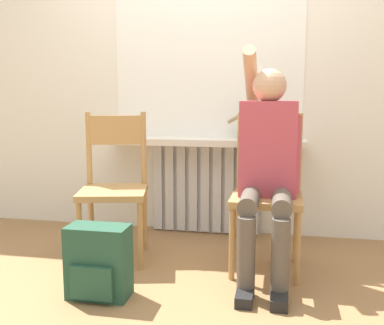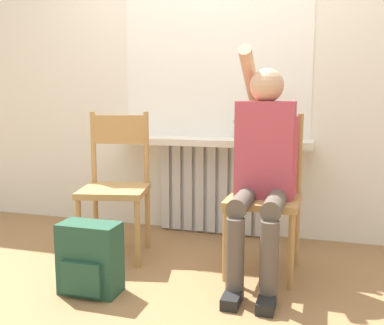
{
  "view_description": "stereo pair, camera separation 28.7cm",
  "coord_description": "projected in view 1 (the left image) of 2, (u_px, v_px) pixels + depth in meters",
  "views": [
    {
      "loc": [
        0.57,
        -2.28,
        1.09
      ],
      "look_at": [
        0.0,
        0.59,
        0.65
      ],
      "focal_mm": 42.0,
      "sensor_mm": 36.0,
      "label": 1
    },
    {
      "loc": [
        0.85,
        -2.21,
        1.09
      ],
      "look_at": [
        0.0,
        0.59,
        0.65
      ],
      "focal_mm": 42.0,
      "sensor_mm": 36.0,
      "label": 2
    }
  ],
  "objects": [
    {
      "name": "windowsill",
      "position": [
        204.0,
        142.0,
        3.41
      ],
      "size": [
        1.52,
        0.26,
        0.05
      ],
      "color": "silver",
      "rests_on": "radiator"
    },
    {
      "name": "chair_right",
      "position": [
        267.0,
        191.0,
        2.79
      ],
      "size": [
        0.43,
        0.43,
        0.97
      ],
      "rotation": [
        0.0,
        0.0,
        -0.01
      ],
      "color": "#B2844C",
      "rests_on": "ground_plane"
    },
    {
      "name": "radiator",
      "position": [
        206.0,
        188.0,
        3.55
      ],
      "size": [
        0.86,
        0.08,
        0.71
      ],
      "color": "silver",
      "rests_on": "ground_plane"
    },
    {
      "name": "wall_with_window",
      "position": [
        208.0,
        61.0,
        3.48
      ],
      "size": [
        7.0,
        0.06,
        2.7
      ],
      "color": "white",
      "rests_on": "ground_plane"
    },
    {
      "name": "cat",
      "position": [
        264.0,
        121.0,
        3.32
      ],
      "size": [
        0.45,
        0.12,
        0.22
      ],
      "color": "#9E896B",
      "rests_on": "windowsill"
    },
    {
      "name": "person",
      "position": [
        267.0,
        161.0,
        2.65
      ],
      "size": [
        0.36,
        0.97,
        1.38
      ],
      "color": "brown",
      "rests_on": "ground_plane"
    },
    {
      "name": "chair_left",
      "position": [
        114.0,
        185.0,
        2.98
      ],
      "size": [
        0.51,
        0.51,
        0.97
      ],
      "rotation": [
        0.0,
        0.0,
        0.22
      ],
      "color": "#B2844C",
      "rests_on": "ground_plane"
    },
    {
      "name": "backpack",
      "position": [
        98.0,
        263.0,
        2.42
      ],
      "size": [
        0.33,
        0.21,
        0.4
      ],
      "color": "#234C38",
      "rests_on": "ground_plane"
    },
    {
      "name": "window_glass",
      "position": [
        207.0,
        58.0,
        3.44
      ],
      "size": [
        1.46,
        0.01,
        1.22
      ],
      "color": "white",
      "rests_on": "windowsill"
    },
    {
      "name": "ground_plane",
      "position": [
        171.0,
        293.0,
        2.49
      ],
      "size": [
        12.0,
        12.0,
        0.0
      ],
      "primitive_type": "plane",
      "color": "olive"
    }
  ]
}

